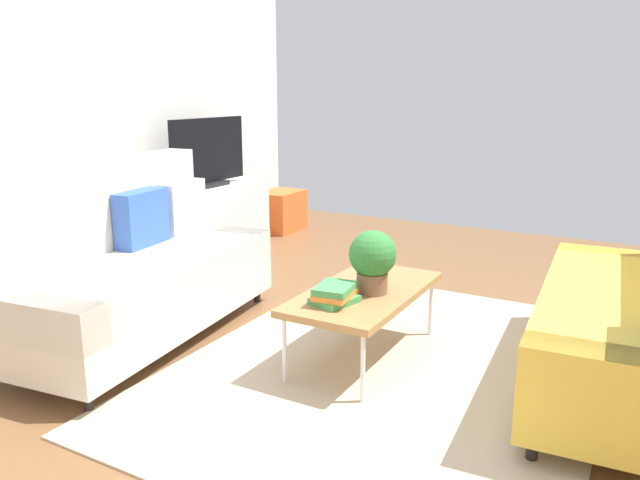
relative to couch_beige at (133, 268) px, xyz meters
The scene contains 15 objects.
ground_plane 1.63m from the couch_beige, 77.47° to the right, with size 7.68×7.68×0.00m, color brown.
wall_far 1.66m from the couch_beige, 75.10° to the left, with size 6.40×0.12×2.90m, color white.
area_rug 1.72m from the couch_beige, 78.13° to the right, with size 2.90×2.20×0.01m, color tan.
couch_beige is the anchor object (origin of this frame).
coffee_table 1.48m from the couch_beige, 74.63° to the right, with size 1.10×0.56×0.42m.
tv_console 2.11m from the couch_beige, 26.30° to the left, with size 1.40×0.44×0.64m, color silver.
tv 2.16m from the couch_beige, 25.81° to the left, with size 1.00×0.20×0.64m.
storage_trunk 3.11m from the couch_beige, 15.59° to the left, with size 0.52×0.40×0.44m, color orange.
potted_plant 1.53m from the couch_beige, 76.08° to the right, with size 0.27×0.27×0.36m.
table_book_0 1.38m from the couch_beige, 85.65° to the right, with size 0.24×0.18×0.03m, color #3F8C4C.
table_book_1 1.38m from the couch_beige, 85.65° to the right, with size 0.24×0.18×0.03m, color orange.
table_book_2 1.39m from the couch_beige, 85.65° to the right, with size 0.24×0.18×0.04m, color #3F8C4C.
vase_0 1.66m from the couch_beige, 36.92° to the left, with size 0.12×0.12×0.16m, color #33B29E.
bottle_0 1.76m from the couch_beige, 30.91° to the left, with size 0.04×0.04×0.18m, color red.
bottle_1 1.84m from the couch_beige, 29.42° to the left, with size 0.05×0.05×0.15m, color silver.
Camera 1 is at (-3.00, -1.32, 1.54)m, focal length 34.55 mm.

